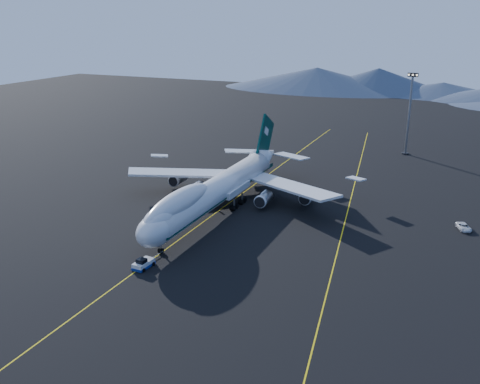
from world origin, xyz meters
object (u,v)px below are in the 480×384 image
at_px(floodlight_mast, 409,114).
at_px(pushback_tug, 143,264).
at_px(boeing_747, 217,189).
at_px(service_van, 464,227).

bearing_deg(floodlight_mast, pushback_tug, -107.13).
height_order(pushback_tug, floodlight_mast, floodlight_mast).
xyz_separation_m(pushback_tug, floodlight_mast, (34.55, 112.08, 13.53)).
bearing_deg(boeing_747, floodlight_mast, 65.98).
xyz_separation_m(boeing_747, service_van, (56.35, 11.78, -5.11)).
distance_m(pushback_tug, floodlight_mast, 118.06).
bearing_deg(boeing_747, pushback_tug, -89.24).
distance_m(boeing_747, pushback_tug, 33.94).
height_order(boeing_747, floodlight_mast, floodlight_mast).
bearing_deg(pushback_tug, floodlight_mast, 76.63).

